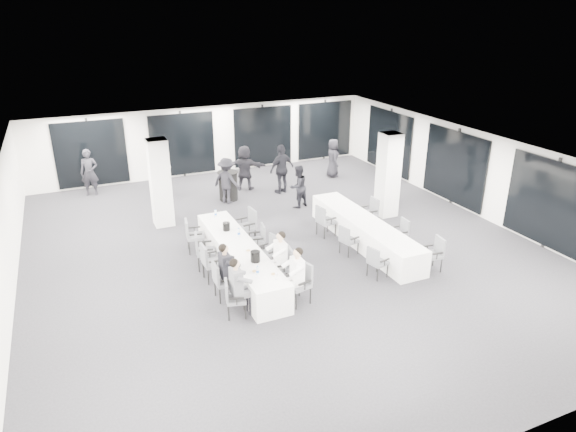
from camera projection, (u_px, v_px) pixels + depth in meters
name	position (u px, v px, depth m)	size (l,w,h in m)	color
room	(295.00, 188.00, 15.66)	(14.04, 16.04, 2.84)	black
column_left	(160.00, 183.00, 16.04)	(0.60, 0.60, 2.80)	white
column_right	(388.00, 175.00, 16.80)	(0.60, 0.60, 2.80)	white
banquet_table_main	(239.00, 258.00, 13.49)	(0.90, 5.00, 0.75)	silver
banquet_table_side	(364.00, 232.00, 15.08)	(0.90, 5.00, 0.75)	silver
cocktail_table	(228.00, 186.00, 18.49)	(0.76, 0.76, 1.05)	black
chair_main_left_near	(233.00, 296.00, 11.47)	(0.54, 0.57, 0.89)	#57595F
chair_main_left_second	(222.00, 279.00, 12.13)	(0.48, 0.54, 0.95)	#57595F
chair_main_left_mid	(210.00, 260.00, 12.96)	(0.52, 0.58, 1.00)	#57595F
chair_main_left_fourth	(202.00, 249.00, 13.57)	(0.60, 0.63, 1.00)	#57595F
chair_main_left_far	(192.00, 234.00, 14.51)	(0.56, 0.60, 0.97)	#57595F
chair_main_right_near	(301.00, 280.00, 12.01)	(0.60, 0.63, 1.00)	#57595F
chair_main_right_second	(285.00, 263.00, 12.83)	(0.54, 0.59, 0.97)	#57595F
chair_main_right_mid	(271.00, 250.00, 13.60)	(0.57, 0.59, 0.93)	#57595F
chair_main_right_fourth	(259.00, 238.00, 14.36)	(0.52, 0.55, 0.89)	#57595F
chair_main_right_far	(248.00, 224.00, 15.11)	(0.57, 0.62, 1.03)	#57595F
chair_side_left_near	(376.00, 260.00, 13.12)	(0.52, 0.55, 0.86)	#57595F
chair_side_left_mid	(347.00, 239.00, 14.36)	(0.52, 0.55, 0.86)	#57595F
chair_side_left_far	(324.00, 219.00, 15.51)	(0.55, 0.60, 0.97)	#57595F
chair_side_right_near	(435.00, 252.00, 13.51)	(0.52, 0.56, 0.92)	#57595F
chair_side_right_mid	(401.00, 232.00, 14.80)	(0.47, 0.51, 0.87)	#57595F
chair_side_right_far	(370.00, 211.00, 16.17)	(0.48, 0.54, 0.95)	#57595F
seated_guest_a	(239.00, 283.00, 11.39)	(0.50, 0.38, 1.44)	#5B5D63
seated_guest_b	(228.00, 267.00, 12.09)	(0.50, 0.38, 1.44)	black
seated_guest_c	(295.00, 273.00, 11.84)	(0.50, 0.38, 1.44)	white
seated_guest_d	(278.00, 255.00, 12.68)	(0.50, 0.38, 1.44)	white
standing_guest_a	(165.00, 169.00, 18.65)	(0.77, 0.62, 2.11)	white
standing_guest_b	(298.00, 184.00, 17.69)	(0.82, 0.50, 1.70)	black
standing_guest_c	(227.00, 178.00, 18.06)	(1.21, 0.61, 1.86)	black
standing_guest_d	(282.00, 166.00, 19.00)	(1.23, 0.69, 2.10)	black
standing_guest_e	(333.00, 155.00, 20.94)	(0.85, 0.52, 1.77)	black
standing_guest_f	(245.00, 165.00, 19.40)	(1.78, 0.69, 1.94)	black
standing_guest_g	(89.00, 169.00, 18.81)	(0.72, 0.58, 1.96)	black
standing_guest_h	(389.00, 173.00, 18.30)	(0.97, 0.59, 2.02)	#5B5D63
ice_bucket_near	(255.00, 256.00, 12.46)	(0.24, 0.24, 0.27)	black
ice_bucket_far	(226.00, 226.00, 14.21)	(0.20, 0.20, 0.23)	black
water_bottle_a	(258.00, 271.00, 11.85)	(0.07, 0.07, 0.21)	silver
water_bottle_b	(239.00, 233.00, 13.82)	(0.07, 0.07, 0.24)	silver
water_bottle_c	(216.00, 213.00, 15.13)	(0.07, 0.07, 0.21)	silver
plate_a	(255.00, 271.00, 12.02)	(0.20, 0.20, 0.03)	white
plate_b	(273.00, 274.00, 11.89)	(0.19, 0.19, 0.03)	white
plate_c	(248.00, 251.00, 13.04)	(0.19, 0.19, 0.03)	white
wine_glass	(276.00, 274.00, 11.62)	(0.07, 0.07, 0.19)	silver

